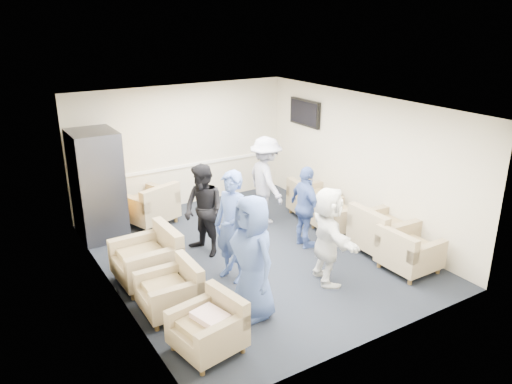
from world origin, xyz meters
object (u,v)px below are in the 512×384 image
armchair_left_far (150,260)px  armchair_right_near (407,253)px  vending_machine (98,185)px  person_back_right (266,180)px  person_front_left (252,258)px  person_back_left (204,211)px  person_mid_right (306,207)px  armchair_right_far (311,201)px  armchair_left_mid (173,292)px  armchair_right_midnear (381,233)px  armchair_right_midfar (334,217)px  person_front_right (328,235)px  armchair_left_near (211,328)px  armchair_corner (151,207)px  person_mid_left (232,227)px

armchair_left_far → armchair_right_near: size_ratio=1.14×
vending_machine → person_back_right: vending_machine is taller
vending_machine → person_front_left: 4.02m
armchair_left_far → person_back_right: person_back_right is taller
person_back_left → person_mid_right: 1.86m
armchair_right_far → vending_machine: bearing=78.6°
armchair_right_near → person_mid_right: 1.95m
armchair_left_mid → armchair_right_midnear: armchair_right_midnear is taller
armchair_left_mid → armchair_right_near: bearing=77.1°
armchair_right_midfar → armchair_right_far: size_ratio=0.89×
armchair_right_midnear → armchair_right_midfar: size_ratio=1.15×
armchair_right_midfar → person_front_left: size_ratio=0.46×
armchair_right_midnear → person_front_right: person_front_right is taller
armchair_left_near → person_front_right: 2.52m
armchair_right_midnear → person_front_right: bearing=102.4°
armchair_left_mid → armchair_corner: armchair_corner is taller
person_mid_left → person_back_right: bearing=115.1°
armchair_left_mid → vending_machine: vending_machine is taller
person_front_left → person_mid_left: 1.09m
armchair_right_midnear → armchair_right_far: bearing=2.0°
armchair_right_midfar → armchair_corner: bearing=56.8°
armchair_corner → armchair_right_near: bearing=105.8°
armchair_right_midfar → person_mid_left: bearing=106.9°
armchair_corner → vending_machine: size_ratio=0.57×
armchair_left_far → person_front_right: (2.43, -1.49, 0.43)m
armchair_left_near → person_back_left: size_ratio=0.55×
armchair_left_far → person_mid_right: bearing=83.5°
armchair_right_far → person_front_right: size_ratio=0.59×
armchair_corner → person_mid_left: person_mid_left is taller
armchair_left_near → armchair_left_mid: 1.08m
person_back_right → person_front_left: bearing=150.1°
person_front_right → vending_machine: bearing=54.2°
armchair_left_near → armchair_right_midfar: size_ratio=1.08×
armchair_corner → person_mid_left: 2.92m
armchair_left_mid → armchair_corner: bearing=165.8°
armchair_right_far → person_mid_left: size_ratio=0.51×
armchair_right_midnear → person_mid_left: (-2.74, 0.58, 0.54)m
armchair_right_midfar → person_front_right: size_ratio=0.52×
armchair_left_far → armchair_right_midfar: 3.78m
armchair_left_near → person_back_left: person_back_left is taller
person_back_left → armchair_left_far: bearing=-83.9°
armchair_left_near → armchair_right_midnear: (3.87, 0.89, 0.06)m
armchair_right_midnear → person_back_right: 2.56m
armchair_right_far → person_back_right: bearing=81.4°
armchair_right_near → vending_machine: vending_machine is taller
armchair_left_near → person_mid_left: bearing=132.4°
person_mid_left → person_back_left: person_mid_left is taller
armchair_right_far → armchair_right_midfar: bearing=-179.9°
armchair_right_midnear → armchair_right_far: 2.04m
person_back_right → armchair_left_mid: bearing=131.6°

